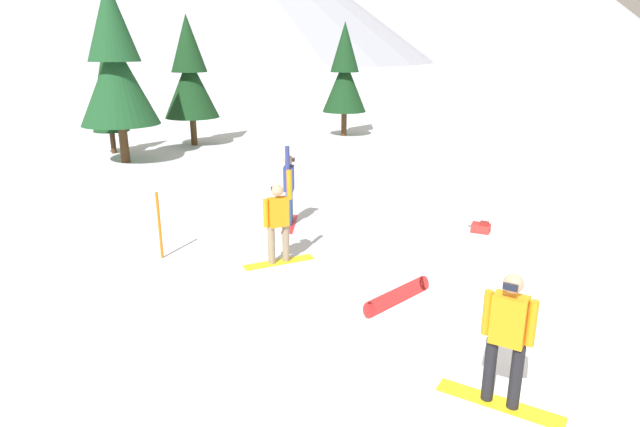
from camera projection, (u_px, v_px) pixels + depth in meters
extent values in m
plane|color=silver|center=(520.00, 335.00, 8.40)|extent=(800.00, 800.00, 0.00)
cube|color=yellow|center=(499.00, 403.00, 6.76)|extent=(1.33, 1.29, 0.02)
cylinder|color=black|center=(516.00, 377.00, 6.55)|extent=(0.15, 0.15, 0.86)
cylinder|color=black|center=(490.00, 369.00, 6.71)|extent=(0.15, 0.15, 0.86)
cube|color=orange|center=(509.00, 320.00, 6.41)|extent=(0.46, 0.45, 0.63)
cylinder|color=orange|center=(532.00, 323.00, 6.27)|extent=(0.11, 0.11, 0.58)
cylinder|color=orange|center=(487.00, 312.00, 6.53)|extent=(0.11, 0.11, 0.58)
sphere|color=tan|center=(513.00, 284.00, 6.27)|extent=(0.24, 0.24, 0.24)
cube|color=black|center=(511.00, 287.00, 6.15)|extent=(0.15, 0.15, 0.08)
cube|color=yellow|center=(279.00, 262.00, 11.21)|extent=(1.54, 0.61, 0.02)
cylinder|color=gray|center=(271.00, 245.00, 11.02)|extent=(0.15, 0.15, 0.80)
cylinder|color=gray|center=(286.00, 243.00, 11.15)|extent=(0.15, 0.15, 0.80)
cube|color=orange|center=(278.00, 212.00, 10.88)|extent=(0.44, 0.32, 0.59)
cylinder|color=orange|center=(266.00, 213.00, 10.78)|extent=(0.11, 0.11, 0.58)
cylinder|color=orange|center=(289.00, 185.00, 10.83)|extent=(0.11, 0.11, 0.60)
sphere|color=tan|center=(277.00, 190.00, 10.75)|extent=(0.24, 0.24, 0.24)
cube|color=black|center=(275.00, 188.00, 10.87)|extent=(0.17, 0.08, 0.08)
cube|color=red|center=(290.00, 224.00, 13.65)|extent=(0.66, 1.54, 0.02)
cylinder|color=#335184|center=(290.00, 205.00, 13.67)|extent=(0.15, 0.15, 0.88)
cylinder|color=#335184|center=(289.00, 209.00, 13.36)|extent=(0.15, 0.15, 0.88)
cube|color=navy|center=(289.00, 178.00, 13.29)|extent=(0.33, 0.45, 0.61)
cylinder|color=navy|center=(290.00, 175.00, 13.53)|extent=(0.11, 0.11, 0.58)
cylinder|color=navy|center=(287.00, 158.00, 12.88)|extent=(0.11, 0.11, 0.60)
sphere|color=tan|center=(289.00, 160.00, 13.15)|extent=(0.24, 0.24, 0.24)
cube|color=black|center=(294.00, 160.00, 13.14)|extent=(0.08, 0.17, 0.08)
cube|color=red|center=(398.00, 296.00, 9.43)|extent=(1.38, 0.91, 0.26)
cylinder|color=red|center=(424.00, 283.00, 9.94)|extent=(0.29, 0.24, 0.26)
cylinder|color=red|center=(369.00, 310.00, 8.92)|extent=(0.29, 0.24, 0.26)
cube|color=black|center=(404.00, 290.00, 9.61)|extent=(0.23, 0.20, 0.16)
cube|color=black|center=(388.00, 298.00, 9.30)|extent=(0.23, 0.20, 0.16)
cube|color=red|center=(481.00, 228.00, 13.05)|extent=(0.55, 0.52, 0.22)
cube|color=maroon|center=(484.00, 223.00, 12.98)|extent=(0.29, 0.30, 0.07)
cylinder|color=black|center=(471.00, 226.00, 13.14)|extent=(0.11, 0.09, 0.02)
cylinder|color=orange|center=(159.00, 226.00, 11.26)|extent=(0.06, 0.06, 1.46)
cylinder|color=#472D19|center=(344.00, 124.00, 27.21)|extent=(0.28, 0.28, 1.23)
cone|color=#143819|center=(344.00, 85.00, 26.64)|extent=(2.20, 2.20, 2.62)
cone|color=#143819|center=(345.00, 47.00, 26.09)|extent=(1.43, 1.43, 2.40)
cylinder|color=#472D19|center=(194.00, 131.00, 24.63)|extent=(0.29, 0.29, 1.27)
cone|color=#143819|center=(191.00, 87.00, 24.03)|extent=(2.45, 2.45, 2.71)
cone|color=#143819|center=(187.00, 43.00, 23.47)|extent=(1.59, 1.59, 2.48)
cylinder|color=#472D19|center=(124.00, 144.00, 20.83)|extent=(0.34, 0.34, 1.49)
cone|color=#194723|center=(117.00, 83.00, 20.14)|extent=(2.95, 2.95, 3.16)
cone|color=#194723|center=(110.00, 20.00, 19.48)|extent=(1.91, 1.91, 2.90)
cylinder|color=#472D19|center=(113.00, 142.00, 22.72)|extent=(0.22, 0.22, 0.95)
cone|color=#143819|center=(109.00, 107.00, 22.28)|extent=(1.48, 1.48, 2.02)
cone|color=#143819|center=(105.00, 72.00, 21.86)|extent=(0.96, 0.96, 1.85)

